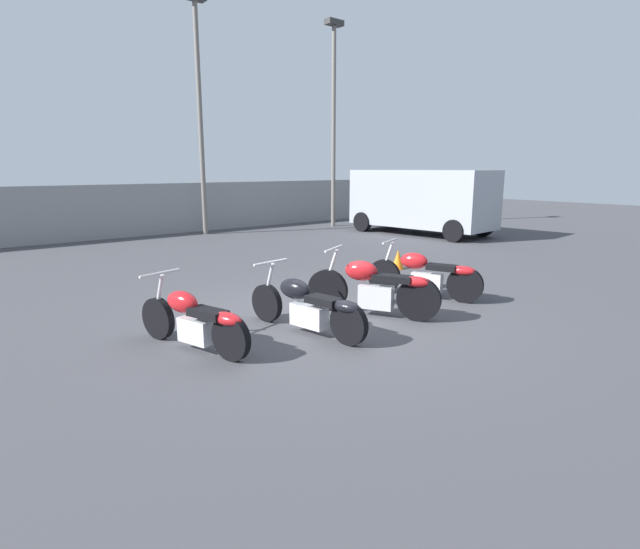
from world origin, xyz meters
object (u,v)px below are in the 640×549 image
at_px(light_pole_left, 199,98).
at_px(motorcycle_slot_2, 374,288).
at_px(light_pole_right, 334,108).
at_px(motorcycle_slot_0, 195,320).
at_px(parked_van, 421,199).
at_px(motorcycle_slot_3, 426,275).
at_px(traffic_cone_near, 398,259).
at_px(motorcycle_slot_1, 308,306).

bearing_deg(light_pole_left, motorcycle_slot_2, -103.48).
height_order(light_pole_left, light_pole_right, light_pole_left).
distance_m(light_pole_left, motorcycle_slot_0, 12.35).
height_order(motorcycle_slot_2, parked_van, parked_van).
xyz_separation_m(light_pole_left, motorcycle_slot_3, (-1.06, -10.50, -4.13)).
bearing_deg(motorcycle_slot_2, traffic_cone_near, 9.35).
bearing_deg(motorcycle_slot_0, traffic_cone_near, 2.29).
height_order(light_pole_right, motorcycle_slot_3, light_pole_right).
xyz_separation_m(motorcycle_slot_0, motorcycle_slot_1, (1.50, -0.39, 0.00)).
xyz_separation_m(light_pole_left, parked_van, (5.82, -4.76, -3.32)).
bearing_deg(motorcycle_slot_1, light_pole_left, 61.19).
bearing_deg(traffic_cone_near, motorcycle_slot_1, -152.91).
height_order(motorcycle_slot_1, motorcycle_slot_3, motorcycle_slot_3).
xyz_separation_m(motorcycle_slot_2, traffic_cone_near, (3.07, 2.24, -0.23)).
xyz_separation_m(light_pole_right, motorcycle_slot_3, (-6.14, -9.54, -4.07)).
relative_size(light_pole_left, motorcycle_slot_0, 4.08).
bearing_deg(motorcycle_slot_2, motorcycle_slot_0, 145.48).
distance_m(light_pole_left, motorcycle_slot_2, 11.74).
xyz_separation_m(motorcycle_slot_1, motorcycle_slot_3, (2.82, 0.20, 0.02)).
bearing_deg(motorcycle_slot_3, motorcycle_slot_1, 163.14).
distance_m(motorcycle_slot_0, motorcycle_slot_2, 2.84).
distance_m(motorcycle_slot_3, parked_van, 9.00).
relative_size(light_pole_left, parked_van, 1.51).
height_order(light_pole_left, motorcycle_slot_0, light_pole_left).
relative_size(light_pole_right, motorcycle_slot_0, 4.02).
height_order(motorcycle_slot_1, traffic_cone_near, motorcycle_slot_1).
distance_m(light_pole_left, motorcycle_slot_3, 11.33).
height_order(light_pole_left, parked_van, light_pole_left).
relative_size(light_pole_left, motorcycle_slot_1, 3.64).
relative_size(motorcycle_slot_0, motorcycle_slot_3, 0.95).
relative_size(motorcycle_slot_3, parked_van, 0.39).
height_order(motorcycle_slot_0, parked_van, parked_van).
xyz_separation_m(motorcycle_slot_1, parked_van, (9.70, 5.94, 0.83)).
bearing_deg(motorcycle_slot_0, light_pole_left, 47.25).
bearing_deg(traffic_cone_near, motorcycle_slot_3, -127.52).
distance_m(light_pole_right, traffic_cone_near, 9.75).
xyz_separation_m(motorcycle_slot_0, traffic_cone_near, (5.89, 1.86, -0.17)).
bearing_deg(parked_van, motorcycle_slot_0, -158.42).
bearing_deg(motorcycle_slot_3, motorcycle_slot_2, 166.49).
relative_size(parked_van, traffic_cone_near, 11.62).
bearing_deg(motorcycle_slot_2, light_pole_left, 49.78).
xyz_separation_m(motorcycle_slot_0, motorcycle_slot_3, (4.32, -0.19, 0.02)).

